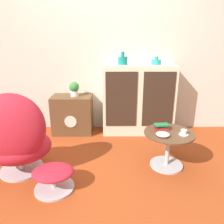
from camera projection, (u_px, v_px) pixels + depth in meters
The scene contains 13 objects.
ground_plane at pixel (98, 174), 2.34m from camera, with size 12.00×12.00×0.00m, color #9E3D19.
wall_back at pixel (101, 44), 3.20m from camera, with size 6.40×0.06×2.60m.
sideboard at pixel (138, 100), 3.25m from camera, with size 1.04×0.38×1.03m.
tv_console at pixel (72, 114), 3.32m from camera, with size 0.59×0.39×0.57m.
egg_chair at pixel (14, 138), 2.23m from camera, with size 0.72×0.67×0.92m.
ottoman at pixel (53, 175), 2.07m from camera, with size 0.40×0.38×0.23m.
coffee_table at pixel (168, 145), 2.42m from camera, with size 0.54×0.54×0.41m.
vase_leftmost at pixel (122, 60), 3.06m from camera, with size 0.13×0.13×0.18m.
vase_inner_left at pixel (156, 62), 3.07m from camera, with size 0.14×0.14×0.11m.
potted_plant at pixel (74, 88), 3.19m from camera, with size 0.15×0.15×0.21m.
teacup at pixel (183, 133), 2.32m from camera, with size 0.10×0.10×0.06m.
book_stack at pixel (161, 126), 2.45m from camera, with size 0.17×0.11×0.07m.
bowl at pixel (162, 134), 2.29m from camera, with size 0.15×0.15×0.04m.
Camera 1 is at (0.15, -2.00, 1.40)m, focal length 35.00 mm.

